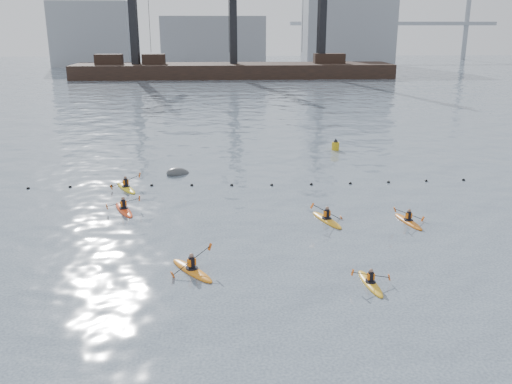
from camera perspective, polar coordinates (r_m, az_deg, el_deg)
ground at (r=20.38m, az=4.50°, el=-17.40°), size 400.00×400.00×0.00m
float_line at (r=40.84m, az=-0.47°, el=0.80°), size 33.24×0.73×0.24m
barge_pier at (r=126.98m, az=-2.47°, el=12.80°), size 72.00×19.30×29.50m
skyline at (r=166.96m, az=-1.90°, el=16.38°), size 141.00×28.00×22.00m
kayaker_0 at (r=26.92m, az=-6.76°, el=-8.11°), size 2.53×3.17×1.32m
kayaker_1 at (r=26.04m, az=11.95°, el=-9.33°), size 1.92×2.88×0.95m
kayaker_2 at (r=36.19m, az=-13.74°, el=-1.77°), size 2.10×3.32×1.07m
kayaker_3 at (r=33.63m, az=7.46°, el=-2.87°), size 2.26×3.36×1.44m
kayaker_4 at (r=34.38m, az=15.74°, el=-2.95°), size 2.13×3.15×1.20m
kayaker_5 at (r=40.99m, az=-13.52°, el=0.48°), size 2.25×3.34×1.19m
mooring_buoy at (r=44.32m, az=-8.19°, el=1.90°), size 2.53×2.23×1.43m
nav_buoy at (r=52.91m, az=8.36°, el=4.83°), size 0.71×0.71×1.29m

